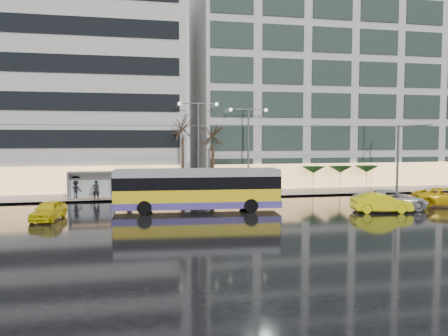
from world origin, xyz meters
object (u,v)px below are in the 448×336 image
object	(u,v)px
trolleybus	(197,190)
street_lamp_near	(198,135)
bus_shelter	(88,179)
taxi_a	(48,210)

from	to	relation	value
trolleybus	street_lamp_near	size ratio (longest dim) A/B	1.45
bus_shelter	street_lamp_near	bearing A→B (deg)	0.63
bus_shelter	taxi_a	size ratio (longest dim) A/B	1.06
trolleybus	street_lamp_near	distance (m)	9.33
bus_shelter	street_lamp_near	xyz separation A→B (m)	(10.38, 0.11, 4.03)
bus_shelter	street_lamp_near	size ratio (longest dim) A/B	0.47
street_lamp_near	bus_shelter	bearing A→B (deg)	-179.37
bus_shelter	taxi_a	distance (m)	9.93
street_lamp_near	taxi_a	xyz separation A→B (m)	(-12.03, -9.82, -5.32)
street_lamp_near	taxi_a	size ratio (longest dim) A/B	2.29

